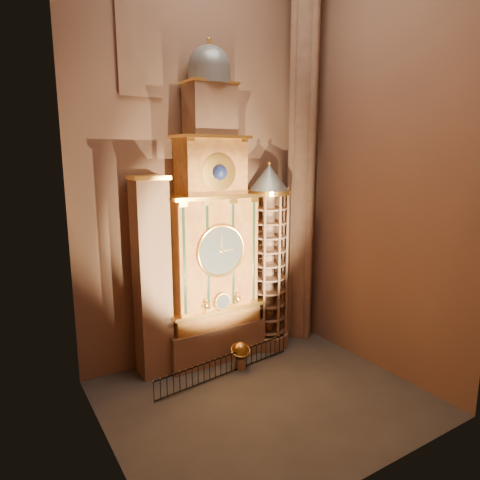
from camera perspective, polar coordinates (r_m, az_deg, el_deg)
floor at (r=21.30m, az=3.17°, el=-20.32°), size 14.00×14.00×0.00m
wall_back at (r=23.32m, az=-5.13°, el=10.85°), size 22.00×0.00×22.00m
wall_left at (r=15.24m, az=-18.87°, el=10.13°), size 0.00×22.00×22.00m
wall_right at (r=22.92m, az=18.26°, el=10.33°), size 0.00×22.00×22.00m
astronomical_clock at (r=22.83m, az=-3.77°, el=-0.06°), size 5.60×2.41×16.70m
portrait_tower at (r=21.87m, az=-11.66°, el=-4.90°), size 1.80×1.60×10.20m
stair_turret at (r=24.72m, az=3.75°, el=-2.53°), size 2.50×2.50×10.80m
gothic_pier at (r=25.84m, az=8.31°, el=10.81°), size 2.04×2.04×22.00m
stained_glass_window at (r=22.63m, az=-13.28°, el=24.66°), size 2.20×0.14×5.20m
celestial_globe at (r=23.31m, az=0.07°, el=-14.83°), size 1.24×1.19×1.50m
iron_railing at (r=22.88m, az=-1.85°, el=-16.31°), size 8.18×1.04×1.03m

